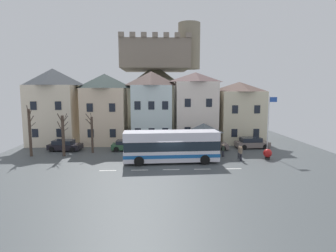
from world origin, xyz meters
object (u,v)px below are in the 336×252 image
(hilltop_castle, at_px, (155,94))
(bare_tree_01, at_px, (30,132))
(townhouse_01, at_px, (105,109))
(townhouse_00, at_px, (54,106))
(parked_car_01, at_px, (211,145))
(public_bench, at_px, (188,145))
(parked_car_00, at_px, (127,145))
(pedestrian_01, at_px, (223,149))
(parked_car_03, at_px, (252,143))
(flagpole, at_px, (269,121))
(bus_shelter, at_px, (203,128))
(townhouse_03, at_px, (195,108))
(pedestrian_03, at_px, (241,152))
(parked_car_02, at_px, (65,145))
(bare_tree_02, at_px, (63,135))
(townhouse_04, at_px, (238,112))
(townhouse_02, at_px, (152,107))
(harbour_buoy, at_px, (268,154))
(pedestrian_00, at_px, (209,149))
(pedestrian_02, at_px, (239,151))
(bare_tree_00, at_px, (92,134))
(transit_bus, at_px, (171,147))

(hilltop_castle, relative_size, bare_tree_01, 5.83)
(townhouse_01, bearing_deg, townhouse_00, -178.83)
(parked_car_01, distance_m, public_bench, 2.98)
(parked_car_00, height_order, pedestrian_01, pedestrian_01)
(parked_car_03, xyz_separation_m, flagpole, (0.56, -3.76, 3.27))
(bus_shelter, height_order, parked_car_00, bus_shelter)
(townhouse_03, xyz_separation_m, hilltop_castle, (-5.55, 17.65, 1.78))
(pedestrian_03, relative_size, public_bench, 1.03)
(parked_car_02, relative_size, bare_tree_02, 0.84)
(townhouse_03, xyz_separation_m, public_bench, (-1.61, -4.62, -4.54))
(parked_car_03, xyz_separation_m, pedestrian_03, (-3.47, -6.43, 0.27))
(townhouse_04, xyz_separation_m, parked_car_03, (0.36, -5.00, -3.66))
(townhouse_02, xyz_separation_m, harbour_buoy, (12.68, -10.65, -4.41))
(harbour_buoy, distance_m, bare_tree_02, 22.97)
(pedestrian_00, bearing_deg, pedestrian_01, 6.30)
(pedestrian_02, distance_m, harbour_buoy, 3.03)
(townhouse_04, xyz_separation_m, parked_car_02, (-23.58, -5.22, -3.70))
(townhouse_01, bearing_deg, bare_tree_01, -132.18)
(hilltop_castle, distance_m, pedestrian_03, 30.50)
(parked_car_00, distance_m, bare_tree_00, 4.56)
(parked_car_01, height_order, pedestrian_00, pedestrian_00)
(townhouse_01, distance_m, bare_tree_00, 7.00)
(townhouse_01, xyz_separation_m, pedestrian_00, (13.07, -9.45, -3.97))
(pedestrian_01, bearing_deg, townhouse_00, 157.28)
(parked_car_00, bearing_deg, pedestrian_03, -24.75)
(flagpole, distance_m, bare_tree_01, 27.42)
(townhouse_02, relative_size, parked_car_01, 2.45)
(hilltop_castle, height_order, bare_tree_02, hilltop_castle)
(parked_car_03, xyz_separation_m, bare_tree_00, (-20.20, -1.65, 1.66))
(pedestrian_03, height_order, bare_tree_00, bare_tree_00)
(townhouse_02, bearing_deg, bare_tree_02, -142.02)
(pedestrian_02, xyz_separation_m, public_bench, (-5.07, 5.32, -0.37))
(townhouse_01, height_order, parked_car_01, townhouse_01)
(pedestrian_02, bearing_deg, parked_car_03, 58.26)
(parked_car_01, distance_m, pedestrian_00, 4.07)
(parked_car_02, distance_m, harbour_buoy, 24.24)
(townhouse_03, bearing_deg, townhouse_01, 178.49)
(hilltop_castle, height_order, pedestrian_02, hilltop_castle)
(townhouse_00, relative_size, hilltop_castle, 0.30)
(public_bench, bearing_deg, townhouse_00, 165.24)
(townhouse_02, relative_size, flagpole, 1.49)
(pedestrian_01, bearing_deg, bare_tree_00, 169.72)
(townhouse_02, distance_m, townhouse_04, 12.74)
(pedestrian_01, bearing_deg, townhouse_04, 64.19)
(townhouse_04, height_order, pedestrian_00, townhouse_04)
(transit_bus, bearing_deg, townhouse_00, 141.99)
(transit_bus, height_order, parked_car_02, transit_bus)
(parked_car_00, xyz_separation_m, flagpole, (16.70, -3.29, 3.32))
(townhouse_03, bearing_deg, parked_car_00, -151.88)
(bare_tree_01, bearing_deg, parked_car_02, 44.71)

